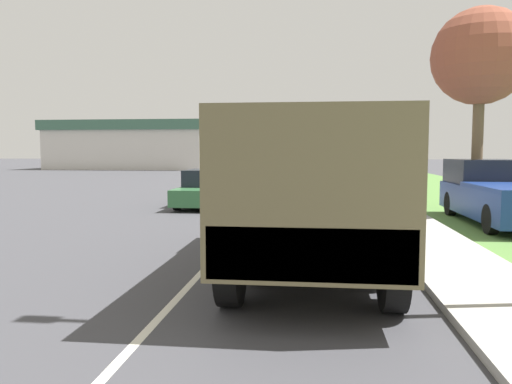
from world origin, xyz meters
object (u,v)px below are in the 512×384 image
(car_third_ahead, at_px, (310,167))
(pickup_truck, at_px, (499,193))
(military_truck, at_px, (312,182))
(car_nearest_ahead, at_px, (208,189))
(car_second_ahead, at_px, (310,173))

(car_third_ahead, bearing_deg, pickup_truck, -78.55)
(pickup_truck, bearing_deg, military_truck, -129.77)
(car_nearest_ahead, distance_m, pickup_truck, 9.98)
(car_second_ahead, bearing_deg, pickup_truck, -71.83)
(car_nearest_ahead, xyz_separation_m, pickup_truck, (9.34, -3.49, 0.23))
(car_nearest_ahead, relative_size, car_second_ahead, 1.09)
(car_third_ahead, xyz_separation_m, pickup_truck, (5.67, -28.00, 0.18))
(military_truck, distance_m, car_nearest_ahead, 10.74)
(car_nearest_ahead, distance_m, car_second_ahead, 13.99)
(car_second_ahead, distance_m, car_third_ahead, 11.03)
(military_truck, bearing_deg, pickup_truck, 50.23)
(military_truck, height_order, pickup_truck, military_truck)
(car_nearest_ahead, bearing_deg, pickup_truck, -20.51)
(military_truck, bearing_deg, car_third_ahead, 90.53)
(car_second_ahead, height_order, car_third_ahead, car_second_ahead)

